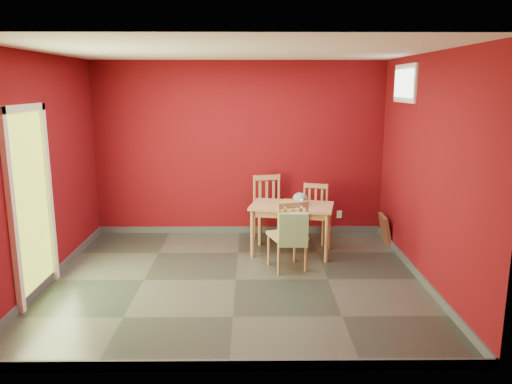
{
  "coord_description": "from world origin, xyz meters",
  "views": [
    {
      "loc": [
        0.19,
        -5.73,
        2.33
      ],
      "look_at": [
        0.25,
        0.45,
        1.0
      ],
      "focal_mm": 35.0,
      "sensor_mm": 36.0,
      "label": 1
    }
  ],
  "objects_px": {
    "chair_far_left": "(269,207)",
    "cat": "(300,196)",
    "chair_near": "(288,234)",
    "tote_bag": "(293,230)",
    "chair_far_right": "(314,212)",
    "picture_frame": "(385,229)",
    "dining_table": "(292,211)"
  },
  "relations": [
    {
      "from": "chair_near",
      "to": "dining_table",
      "type": "bearing_deg",
      "value": 81.88
    },
    {
      "from": "picture_frame",
      "to": "tote_bag",
      "type": "bearing_deg",
      "value": -139.24
    },
    {
      "from": "chair_far_right",
      "to": "tote_bag",
      "type": "height_order",
      "value": "tote_bag"
    },
    {
      "from": "chair_far_right",
      "to": "dining_table",
      "type": "bearing_deg",
      "value": -123.23
    },
    {
      "from": "picture_frame",
      "to": "chair_near",
      "type": "bearing_deg",
      "value": -145.11
    },
    {
      "from": "chair_far_right",
      "to": "tote_bag",
      "type": "distance_m",
      "value": 1.51
    },
    {
      "from": "chair_far_right",
      "to": "chair_far_left",
      "type": "bearing_deg",
      "value": 173.6
    },
    {
      "from": "dining_table",
      "to": "chair_far_left",
      "type": "bearing_deg",
      "value": 113.59
    },
    {
      "from": "chair_far_left",
      "to": "chair_near",
      "type": "relative_size",
      "value": 1.06
    },
    {
      "from": "chair_far_right",
      "to": "cat",
      "type": "bearing_deg",
      "value": -116.39
    },
    {
      "from": "tote_bag",
      "to": "picture_frame",
      "type": "relative_size",
      "value": 1.13
    },
    {
      "from": "chair_far_right",
      "to": "cat",
      "type": "relative_size",
      "value": 2.02
    },
    {
      "from": "chair_near",
      "to": "picture_frame",
      "type": "relative_size",
      "value": 2.12
    },
    {
      "from": "chair_near",
      "to": "picture_frame",
      "type": "xyz_separation_m",
      "value": [
        1.53,
        1.06,
        -0.26
      ]
    },
    {
      "from": "chair_far_left",
      "to": "picture_frame",
      "type": "xyz_separation_m",
      "value": [
        1.73,
        -0.23,
        -0.29
      ]
    },
    {
      "from": "chair_far_left",
      "to": "chair_near",
      "type": "xyz_separation_m",
      "value": [
        0.2,
        -1.3,
        -0.03
      ]
    },
    {
      "from": "dining_table",
      "to": "picture_frame",
      "type": "xyz_separation_m",
      "value": [
        1.44,
        0.43,
        -0.4
      ]
    },
    {
      "from": "chair_far_right",
      "to": "chair_near",
      "type": "height_order",
      "value": "chair_near"
    },
    {
      "from": "chair_far_left",
      "to": "chair_far_right",
      "type": "xyz_separation_m",
      "value": [
        0.68,
        -0.08,
        -0.06
      ]
    },
    {
      "from": "chair_near",
      "to": "picture_frame",
      "type": "height_order",
      "value": "chair_near"
    },
    {
      "from": "cat",
      "to": "chair_far_right",
      "type": "bearing_deg",
      "value": 82.91
    },
    {
      "from": "tote_bag",
      "to": "dining_table",
      "type": "bearing_deg",
      "value": 86.82
    },
    {
      "from": "chair_far_left",
      "to": "picture_frame",
      "type": "height_order",
      "value": "chair_far_left"
    },
    {
      "from": "chair_far_right",
      "to": "picture_frame",
      "type": "relative_size",
      "value": 1.98
    },
    {
      "from": "chair_far_left",
      "to": "picture_frame",
      "type": "relative_size",
      "value": 2.25
    },
    {
      "from": "chair_far_left",
      "to": "cat",
      "type": "xyz_separation_m",
      "value": [
        0.41,
        -0.61,
        0.31
      ]
    },
    {
      "from": "chair_near",
      "to": "tote_bag",
      "type": "height_order",
      "value": "chair_near"
    },
    {
      "from": "picture_frame",
      "to": "chair_far_right",
      "type": "bearing_deg",
      "value": 171.54
    },
    {
      "from": "chair_far_right",
      "to": "chair_near",
      "type": "relative_size",
      "value": 0.94
    },
    {
      "from": "chair_far_right",
      "to": "picture_frame",
      "type": "height_order",
      "value": "chair_far_right"
    },
    {
      "from": "chair_far_left",
      "to": "picture_frame",
      "type": "bearing_deg",
      "value": -7.66
    },
    {
      "from": "chair_near",
      "to": "tote_bag",
      "type": "distance_m",
      "value": 0.25
    }
  ]
}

